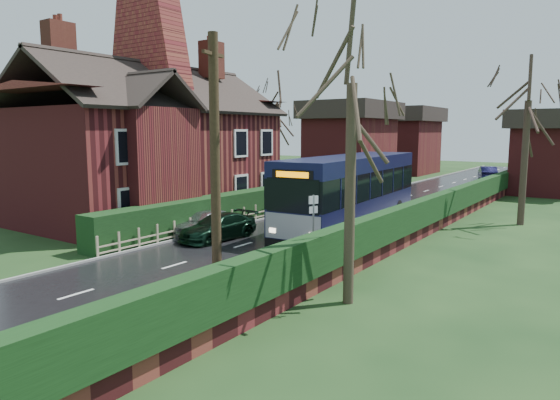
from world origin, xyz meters
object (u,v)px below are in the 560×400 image
Objects in this scene: car_silver at (206,222)px; car_green at (218,227)px; bus_stop_sign at (313,218)px; telegraph_pole at (215,179)px; bus at (350,192)px; brick_house at (153,140)px.

car_silver is 1.22m from car_green.
telegraph_pole is (0.80, -6.19, 1.99)m from bus_stop_sign.
car_silver reaches higher than car_green.
telegraph_pole is at bearing -81.35° from bus.
brick_house is at bearing 164.53° from car_green.
car_green is 0.55× the size of telegraph_pole.
brick_house reaches higher than car_green.
brick_house is 3.63× the size of car_green.
bus_stop_sign reaches higher than car_green.
telegraph_pole reaches higher than car_green.
brick_house is 8.40m from car_green.
car_green is 1.56× the size of bus_stop_sign.
brick_house is 7.33m from car_silver.
telegraph_pole reaches higher than car_silver.
bus_stop_sign is at bearing -8.73° from car_silver.
bus is 7.43m from car_silver.
bus is 13.76m from telegraph_pole.
brick_house is at bearing -170.93° from bus_stop_sign.
bus is 4.71× the size of bus_stop_sign.
car_green is 10.22m from telegraph_pole.
telegraph_pole reaches higher than bus_stop_sign.
car_green is at bearing -166.08° from bus_stop_sign.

